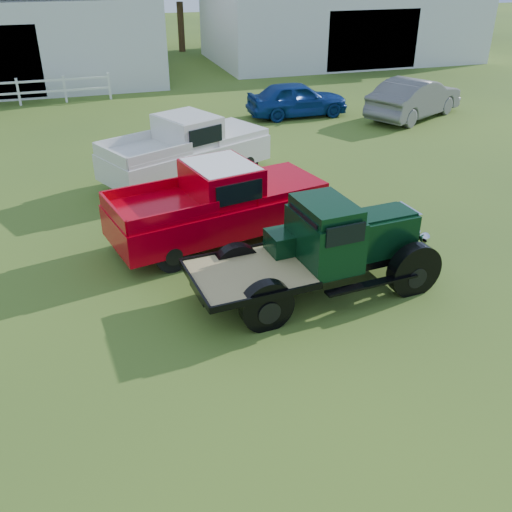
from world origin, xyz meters
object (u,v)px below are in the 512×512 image
object	(u,v)px
red_pickup	(218,203)
misc_car_grey	(415,98)
vintage_flatbed	(319,249)
white_pickup	(186,149)
misc_car_blue	(297,99)

from	to	relation	value
red_pickup	misc_car_grey	world-z (taller)	red_pickup
vintage_flatbed	misc_car_grey	size ratio (longest dim) A/B	1.02
white_pickup	misc_car_blue	world-z (taller)	white_pickup
red_pickup	white_pickup	world-z (taller)	same
red_pickup	misc_car_blue	size ratio (longest dim) A/B	1.27
red_pickup	white_pickup	xyz separation A→B (m)	(0.09, 4.25, 0.00)
vintage_flatbed	white_pickup	bearing A→B (deg)	94.99
vintage_flatbed	misc_car_blue	world-z (taller)	vintage_flatbed
red_pickup	misc_car_blue	world-z (taller)	red_pickup
vintage_flatbed	misc_car_grey	world-z (taller)	vintage_flatbed
vintage_flatbed	white_pickup	distance (m)	7.28
vintage_flatbed	red_pickup	bearing A→B (deg)	109.77
red_pickup	white_pickup	bearing A→B (deg)	76.56
misc_car_blue	misc_car_grey	size ratio (longest dim) A/B	0.85
vintage_flatbed	red_pickup	distance (m)	3.22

